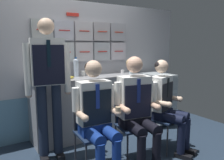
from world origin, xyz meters
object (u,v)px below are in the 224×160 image
(service_trolley, at_px, (157,97))
(crew_member_left, at_px, (97,112))
(folding_chair_right, at_px, (155,111))
(sparkling_bottle_green, at_px, (131,66))
(crew_member_right, at_px, (166,102))
(coffee_cup_white, at_px, (66,75))
(crew_member_standing, at_px, (48,76))
(folding_chair_left, at_px, (91,124))
(folding_chair_center, at_px, (131,118))
(crew_member_center, at_px, (137,105))
(snack_banana, at_px, (70,78))

(service_trolley, xyz_separation_m, crew_member_left, (-1.74, -0.90, 0.22))
(crew_member_left, relative_size, folding_chair_right, 1.51)
(folding_chair_right, distance_m, sparkling_bottle_green, 1.00)
(folding_chair_right, height_order, crew_member_right, crew_member_right)
(folding_chair_right, height_order, sparkling_bottle_green, sparkling_bottle_green)
(folding_chair_right, distance_m, coffee_cup_white, 1.43)
(crew_member_standing, xyz_separation_m, coffee_cup_white, (0.42, 0.52, -0.08))
(service_trolley, height_order, folding_chair_left, service_trolley)
(folding_chair_center, height_order, folding_chair_right, same)
(service_trolley, distance_m, sparkling_bottle_green, 0.81)
(crew_member_center, xyz_separation_m, snack_banana, (-0.45, 1.02, 0.24))
(crew_member_left, xyz_separation_m, sparkling_bottle_green, (1.19, 0.97, 0.37))
(crew_member_standing, bearing_deg, folding_chair_center, -29.63)
(folding_chair_left, relative_size, crew_member_right, 0.68)
(crew_member_left, bearing_deg, crew_member_right, 0.31)
(folding_chair_right, bearing_deg, folding_chair_center, -173.39)
(folding_chair_center, bearing_deg, crew_member_center, -100.01)
(folding_chair_right, height_order, snack_banana, snack_banana)
(folding_chair_left, relative_size, coffee_cup_white, 13.04)
(sparkling_bottle_green, bearing_deg, folding_chair_center, -126.25)
(snack_banana, bearing_deg, crew_member_center, -66.20)
(folding_chair_center, distance_m, sparkling_bottle_green, 1.21)
(crew_member_standing, bearing_deg, folding_chair_right, -18.56)
(folding_chair_left, relative_size, snack_banana, 4.95)
(coffee_cup_white, bearing_deg, crew_member_left, -93.87)
(crew_member_center, bearing_deg, service_trolley, 38.07)
(coffee_cup_white, bearing_deg, folding_chair_right, -46.26)
(folding_chair_right, height_order, coffee_cup_white, coffee_cup_white)
(coffee_cup_white, bearing_deg, folding_chair_center, -65.36)
(crew_member_standing, distance_m, sparkling_bottle_green, 1.58)
(folding_chair_center, relative_size, coffee_cup_white, 13.04)
(folding_chair_center, xyz_separation_m, crew_member_center, (-0.03, -0.15, 0.21))
(crew_member_left, bearing_deg, snack_banana, 85.71)
(folding_chair_center, bearing_deg, crew_member_standing, 150.37)
(folding_chair_left, xyz_separation_m, folding_chair_right, (1.00, -0.00, 0.00))
(crew_member_standing, bearing_deg, service_trolley, 7.91)
(crew_member_right, bearing_deg, service_trolley, 53.20)
(crew_member_right, bearing_deg, crew_member_center, -174.08)
(crew_member_center, distance_m, coffee_cup_white, 1.29)
(folding_chair_left, distance_m, coffee_cup_white, 1.08)
(service_trolley, height_order, coffee_cup_white, coffee_cup_white)
(service_trolley, distance_m, coffee_cup_white, 1.75)
(crew_member_standing, height_order, coffee_cup_white, crew_member_standing)
(crew_member_center, bearing_deg, folding_chair_left, 157.75)
(crew_member_left, height_order, snack_banana, crew_member_left)
(service_trolley, height_order, folding_chair_center, service_trolley)
(service_trolley, xyz_separation_m, snack_banana, (-1.67, 0.07, 0.48))
(folding_chair_left, relative_size, crew_member_center, 0.65)
(crew_member_left, height_order, folding_chair_center, crew_member_left)
(folding_chair_left, relative_size, folding_chair_right, 1.00)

